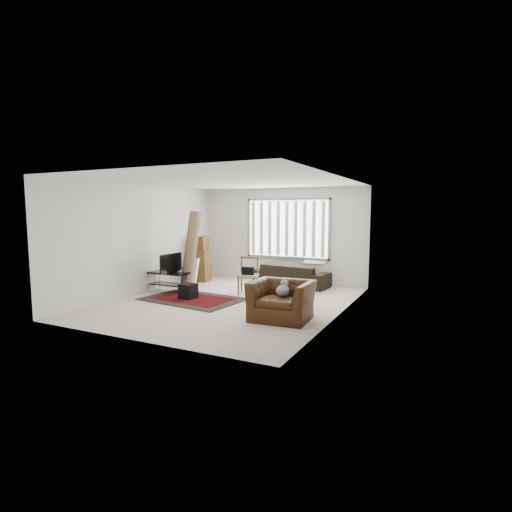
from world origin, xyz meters
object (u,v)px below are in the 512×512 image
at_px(moving_boxes, 200,260).
at_px(armchair, 282,298).
at_px(sofa, 292,272).
at_px(tv_stand, 169,278).
at_px(side_chair, 248,274).

height_order(moving_boxes, armchair, moving_boxes).
xyz_separation_m(sofa, armchair, (1.07, -3.26, 0.03)).
bearing_deg(armchair, tv_stand, 159.05).
xyz_separation_m(tv_stand, moving_boxes, (-0.20, 1.68, 0.24)).
xyz_separation_m(moving_boxes, sofa, (2.69, 0.48, -0.22)).
xyz_separation_m(moving_boxes, armchair, (3.76, -2.79, -0.19)).
distance_m(tv_stand, sofa, 3.30).
bearing_deg(side_chair, armchair, -65.54).
height_order(side_chair, armchair, side_chair).
height_order(tv_stand, moving_boxes, moving_boxes).
distance_m(tv_stand, moving_boxes, 1.71).
distance_m(moving_boxes, armchair, 4.68).
height_order(tv_stand, side_chair, side_chair).
height_order(tv_stand, sofa, sofa).
relative_size(side_chair, armchair, 0.77).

